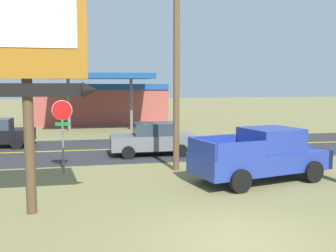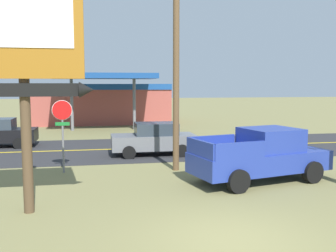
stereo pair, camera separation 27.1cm
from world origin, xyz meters
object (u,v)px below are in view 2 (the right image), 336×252
at_px(utility_pole, 176,54).
at_px(pickup_blue_parked_on_lawn, 261,155).
at_px(gas_station, 102,102).
at_px(car_grey_mid_lane, 154,139).
at_px(motel_sign, 25,55).
at_px(stop_sign, 62,123).

height_order(utility_pole, pickup_blue_parked_on_lawn, utility_pole).
bearing_deg(gas_station, car_grey_mid_lane, -82.21).
relative_size(motel_sign, stop_sign, 2.17).
relative_size(pickup_blue_parked_on_lawn, car_grey_mid_lane, 1.31).
xyz_separation_m(motel_sign, pickup_blue_parked_on_lawn, (7.81, 2.25, -3.40)).
height_order(utility_pole, car_grey_mid_lane, utility_pole).
distance_m(gas_station, car_grey_mid_lane, 17.09).
bearing_deg(stop_sign, motel_sign, -95.61).
bearing_deg(utility_pole, stop_sign, 175.85).
bearing_deg(motel_sign, utility_pole, 42.37).
bearing_deg(car_grey_mid_lane, utility_pole, -83.58).
bearing_deg(pickup_blue_parked_on_lawn, motel_sign, -163.95).
xyz_separation_m(motel_sign, gas_station, (2.36, 25.10, -2.42)).
relative_size(gas_station, pickup_blue_parked_on_lawn, 2.18).
distance_m(motel_sign, utility_pole, 6.88).
height_order(motel_sign, utility_pole, utility_pole).
bearing_deg(stop_sign, pickup_blue_parked_on_lawn, -20.34).
relative_size(motel_sign, pickup_blue_parked_on_lawn, 1.16).
relative_size(utility_pole, pickup_blue_parked_on_lawn, 1.64).
height_order(pickup_blue_parked_on_lawn, car_grey_mid_lane, pickup_blue_parked_on_lawn).
bearing_deg(motel_sign, pickup_blue_parked_on_lawn, 16.05).
bearing_deg(pickup_blue_parked_on_lawn, stop_sign, 159.66).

